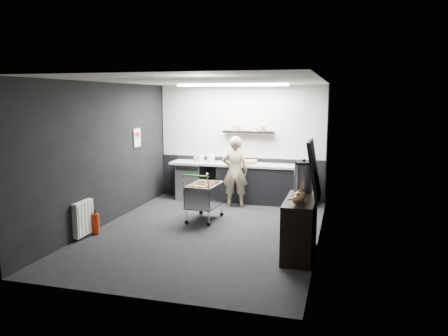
# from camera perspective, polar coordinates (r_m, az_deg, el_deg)

# --- Properties ---
(floor) EXTENTS (5.50, 5.50, 0.00)m
(floor) POSITION_cam_1_polar(r_m,az_deg,el_deg) (8.04, -2.36, -8.29)
(floor) COLOR black
(floor) RESTS_ON ground
(ceiling) EXTENTS (5.50, 5.50, 0.00)m
(ceiling) POSITION_cam_1_polar(r_m,az_deg,el_deg) (7.66, -2.50, 11.33)
(ceiling) COLOR white
(ceiling) RESTS_ON wall_back
(wall_back) EXTENTS (5.50, 0.00, 5.50)m
(wall_back) POSITION_cam_1_polar(r_m,az_deg,el_deg) (10.37, 2.26, 3.33)
(wall_back) COLOR black
(wall_back) RESTS_ON floor
(wall_front) EXTENTS (5.50, 0.00, 5.50)m
(wall_front) POSITION_cam_1_polar(r_m,az_deg,el_deg) (5.23, -11.74, -2.82)
(wall_front) COLOR black
(wall_front) RESTS_ON floor
(wall_left) EXTENTS (0.00, 5.50, 5.50)m
(wall_left) POSITION_cam_1_polar(r_m,az_deg,el_deg) (8.56, -15.28, 1.74)
(wall_left) COLOR black
(wall_left) RESTS_ON floor
(wall_right) EXTENTS (0.00, 5.50, 5.50)m
(wall_right) POSITION_cam_1_polar(r_m,az_deg,el_deg) (7.38, 12.53, 0.67)
(wall_right) COLOR black
(wall_right) RESTS_ON floor
(kitchen_wall_panel) EXTENTS (3.95, 0.02, 1.70)m
(kitchen_wall_panel) POSITION_cam_1_polar(r_m,az_deg,el_deg) (10.31, 2.25, 6.09)
(kitchen_wall_panel) COLOR beige
(kitchen_wall_panel) RESTS_ON wall_back
(dado_panel) EXTENTS (3.95, 0.02, 1.00)m
(dado_panel) POSITION_cam_1_polar(r_m,az_deg,el_deg) (10.47, 2.20, -1.31)
(dado_panel) COLOR black
(dado_panel) RESTS_ON wall_back
(floating_shelf) EXTENTS (1.20, 0.22, 0.04)m
(floating_shelf) POSITION_cam_1_polar(r_m,az_deg,el_deg) (10.17, 3.20, 4.74)
(floating_shelf) COLOR black
(floating_shelf) RESTS_ON wall_back
(wall_clock) EXTENTS (0.20, 0.03, 0.20)m
(wall_clock) POSITION_cam_1_polar(r_m,az_deg,el_deg) (10.06, 10.10, 7.58)
(wall_clock) COLOR silver
(wall_clock) RESTS_ON wall_back
(poster) EXTENTS (0.02, 0.30, 0.40)m
(poster) POSITION_cam_1_polar(r_m,az_deg,el_deg) (9.66, -11.30, 3.91)
(poster) COLOR white
(poster) RESTS_ON wall_left
(poster_red_band) EXTENTS (0.02, 0.22, 0.10)m
(poster_red_band) POSITION_cam_1_polar(r_m,az_deg,el_deg) (9.65, -11.28, 4.33)
(poster_red_band) COLOR red
(poster_red_band) RESTS_ON poster
(radiator) EXTENTS (0.10, 0.50, 0.60)m
(radiator) POSITION_cam_1_polar(r_m,az_deg,el_deg) (7.98, -17.90, -6.27)
(radiator) COLOR silver
(radiator) RESTS_ON wall_left
(ceiling_strip) EXTENTS (2.40, 0.20, 0.04)m
(ceiling_strip) POSITION_cam_1_polar(r_m,az_deg,el_deg) (9.44, 1.03, 10.77)
(ceiling_strip) COLOR white
(ceiling_strip) RESTS_ON ceiling
(prep_counter) EXTENTS (3.20, 0.61, 0.90)m
(prep_counter) POSITION_cam_1_polar(r_m,az_deg,el_deg) (10.15, 2.54, -1.89)
(prep_counter) COLOR black
(prep_counter) RESTS_ON floor
(person) EXTENTS (0.63, 0.46, 1.58)m
(person) POSITION_cam_1_polar(r_m,az_deg,el_deg) (9.68, 1.45, -0.45)
(person) COLOR beige
(person) RESTS_ON floor
(shopping_cart) EXTENTS (0.59, 0.93, 0.99)m
(shopping_cart) POSITION_cam_1_polar(r_m,az_deg,el_deg) (8.64, -2.59, -3.79)
(shopping_cart) COLOR silver
(shopping_cart) RESTS_ON floor
(sideboard) EXTENTS (0.51, 1.19, 1.79)m
(sideboard) POSITION_cam_1_polar(r_m,az_deg,el_deg) (6.85, 10.01, -6.61)
(sideboard) COLOR black
(sideboard) RESTS_ON floor
(fire_extinguisher) EXTENTS (0.13, 0.13, 0.44)m
(fire_extinguisher) POSITION_cam_1_polar(r_m,az_deg,el_deg) (8.15, -16.43, -6.86)
(fire_extinguisher) COLOR #B7250C
(fire_extinguisher) RESTS_ON floor
(cardboard_box) EXTENTS (0.50, 0.42, 0.09)m
(cardboard_box) POSITION_cam_1_polar(r_m,az_deg,el_deg) (10.00, 3.03, 0.76)
(cardboard_box) COLOR #A57B58
(cardboard_box) RESTS_ON prep_counter
(pink_tub) EXTENTS (0.18, 0.18, 0.18)m
(pink_tub) POSITION_cam_1_polar(r_m,az_deg,el_deg) (10.26, -1.72, 1.24)
(pink_tub) COLOR silver
(pink_tub) RESTS_ON prep_counter
(white_container) EXTENTS (0.23, 0.20, 0.17)m
(white_container) POSITION_cam_1_polar(r_m,az_deg,el_deg) (10.30, -3.29, 1.24)
(white_container) COLOR silver
(white_container) RESTS_ON prep_counter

